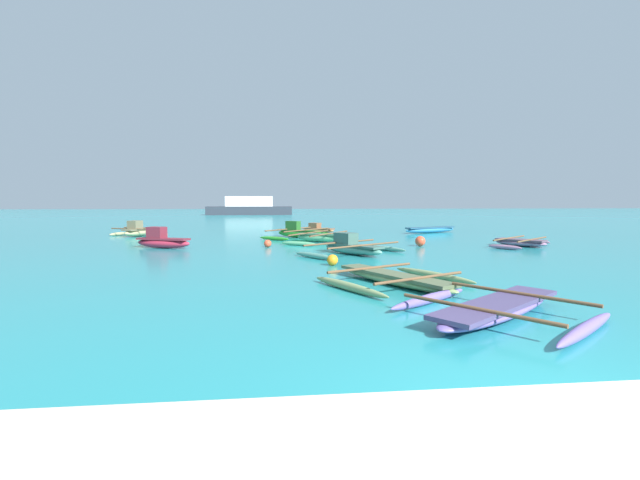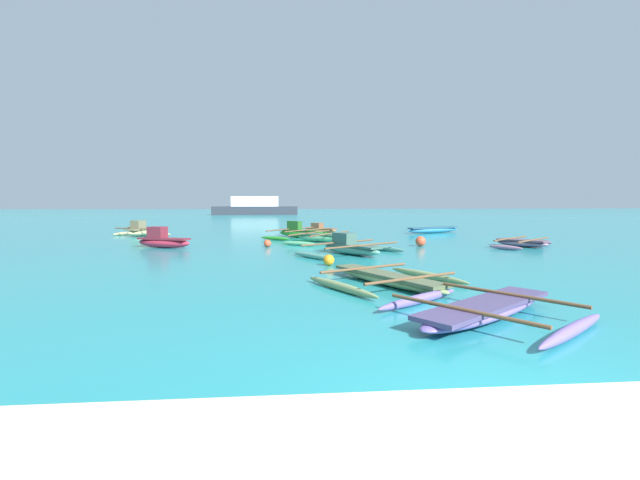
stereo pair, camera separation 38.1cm
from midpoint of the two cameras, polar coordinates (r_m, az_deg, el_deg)
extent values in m
plane|color=teal|center=(4.60, 32.37, -22.73)|extent=(240.00, 240.00, 0.00)
ellipsoid|color=#BF7644|center=(28.93, 0.49, 1.31)|extent=(2.27, 2.12, 0.31)
cube|color=brown|center=(28.92, 0.49, 1.54)|extent=(2.11, 1.97, 0.08)
cube|color=brown|center=(29.10, 0.00, 1.97)|extent=(0.88, 0.87, 0.34)
ellipsoid|color=gray|center=(22.01, 25.80, -0.37)|extent=(2.10, 2.32, 0.34)
cube|color=#5C4557|center=(22.00, 25.81, -0.04)|extent=(1.96, 2.15, 0.08)
cylinder|color=brown|center=(21.83, 27.08, 0.03)|extent=(2.86, 2.33, 0.07)
cylinder|color=brown|center=(22.18, 24.57, 0.20)|extent=(2.86, 2.33, 0.07)
ellipsoid|color=gray|center=(23.72, 27.32, -0.24)|extent=(1.07, 1.26, 0.20)
ellipsoid|color=gray|center=(20.34, 24.00, -0.91)|extent=(1.07, 1.26, 0.20)
ellipsoid|color=#6F5AA6|center=(8.42, 22.48, -8.63)|extent=(3.59, 2.97, 0.29)
cube|color=#4A3E68|center=(8.39, 22.50, -7.94)|extent=(3.32, 2.76, 0.08)
cylinder|color=brown|center=(9.16, 24.92, -6.57)|extent=(1.75, 2.32, 0.07)
cylinder|color=brown|center=(7.62, 19.62, -8.69)|extent=(1.75, 2.32, 0.07)
ellipsoid|color=#6F5AA6|center=(9.11, 14.36, -7.63)|extent=(2.20, 1.71, 0.20)
ellipsoid|color=#6F5AA6|center=(7.94, 31.85, -10.16)|extent=(2.20, 1.71, 0.20)
ellipsoid|color=#B4263D|center=(20.55, -19.60, -0.35)|extent=(2.73, 1.63, 0.45)
cube|color=maroon|center=(20.53, -19.61, 0.17)|extent=(2.52, 1.52, 0.08)
cube|color=maroon|center=(20.72, -20.38, 0.99)|extent=(0.90, 0.77, 0.50)
ellipsoid|color=#569684|center=(16.99, 4.78, -1.26)|extent=(2.29, 2.91, 0.40)
cube|color=#3C5F55|center=(16.97, 4.78, -0.72)|extent=(2.13, 2.70, 0.08)
cube|color=#3C5F55|center=(17.23, 3.90, 0.24)|extent=(0.96, 1.03, 0.44)
cylinder|color=brown|center=(16.48, 6.46, -0.70)|extent=(3.24, 2.26, 0.07)
cylinder|color=brown|center=(17.47, 3.21, -0.34)|extent=(3.24, 2.26, 0.07)
ellipsoid|color=#569684|center=(18.40, 9.13, -1.12)|extent=(1.44, 1.97, 0.20)
ellipsoid|color=#569684|center=(15.72, -0.32, -2.12)|extent=(1.44, 1.97, 0.20)
ellipsoid|color=teal|center=(29.46, 15.20, 1.29)|extent=(4.09, 2.13, 0.40)
cube|color=navy|center=(29.45, 15.21, 1.60)|extent=(3.78, 1.98, 0.08)
ellipsoid|color=green|center=(24.92, -2.32, 0.85)|extent=(2.54, 2.32, 0.45)
cube|color=#245D22|center=(24.90, -2.32, 1.28)|extent=(2.35, 2.15, 0.08)
cube|color=#245D22|center=(25.12, -2.98, 1.97)|extent=(0.89, 0.86, 0.50)
cylinder|color=brown|center=(24.49, -1.10, 1.36)|extent=(2.82, 3.18, 0.07)
cylinder|color=brown|center=(25.32, -3.49, 1.48)|extent=(2.82, 3.18, 0.07)
ellipsoid|color=green|center=(26.58, 0.51, 0.86)|extent=(1.69, 1.52, 0.20)
ellipsoid|color=green|center=(23.34, -5.54, 0.23)|extent=(1.69, 1.52, 0.20)
ellipsoid|color=#5DB179|center=(22.16, 0.52, 0.30)|extent=(2.49, 1.92, 0.43)
cube|color=#406E4F|center=(22.14, 0.52, 0.75)|extent=(2.30, 1.78, 0.08)
cylinder|color=brown|center=(21.86, 1.88, 0.85)|extent=(2.41, 3.54, 0.07)
cylinder|color=brown|center=(22.43, -0.81, 0.96)|extent=(2.41, 3.54, 0.07)
ellipsoid|color=#5DB179|center=(24.03, 2.92, 0.39)|extent=(1.72, 1.25, 0.20)
ellipsoid|color=#5DB179|center=(20.35, -2.32, -0.47)|extent=(1.72, 1.25, 0.20)
ellipsoid|color=#849C62|center=(10.98, 9.90, -5.16)|extent=(2.41, 3.87, 0.28)
cube|color=#556242|center=(10.96, 9.91, -4.64)|extent=(2.24, 3.57, 0.08)
cylinder|color=brown|center=(10.31, 13.27, -4.98)|extent=(2.57, 1.36, 0.07)
cylinder|color=brown|center=(11.63, 6.94, -3.74)|extent=(2.57, 1.36, 0.07)
ellipsoid|color=#849C62|center=(11.97, 15.01, -4.60)|extent=(1.45, 2.58, 0.20)
ellipsoid|color=#849C62|center=(10.11, 3.83, -6.22)|extent=(1.45, 2.58, 0.20)
ellipsoid|color=tan|center=(28.13, -22.31, 0.97)|extent=(1.64, 2.33, 0.45)
cube|color=#6C674B|center=(28.12, -22.33, 1.35)|extent=(1.54, 2.16, 0.08)
cube|color=#6C674B|center=(27.90, -22.73, 1.90)|extent=(0.86, 0.84, 0.50)
cylinder|color=brown|center=(28.48, -21.65, 1.53)|extent=(2.88, 1.41, 0.07)
cylinder|color=brown|center=(27.75, -23.03, 1.40)|extent=(2.88, 1.41, 0.07)
ellipsoid|color=tan|center=(29.23, -24.58, 0.78)|extent=(0.76, 1.32, 0.20)
ellipsoid|color=tan|center=(27.10, -19.85, 0.63)|extent=(0.76, 1.32, 0.20)
sphere|color=orange|center=(14.00, 1.96, -2.68)|extent=(0.37, 0.37, 0.37)
sphere|color=#E54C2D|center=(20.57, 13.77, -0.16)|extent=(0.48, 0.48, 0.48)
sphere|color=#E54C2D|center=(19.75, -6.48, -0.46)|extent=(0.34, 0.34, 0.34)
cube|color=#2D333D|center=(68.25, -8.47, 3.89)|extent=(13.22, 2.91, 1.32)
cube|color=white|center=(68.24, -8.48, 5.12)|extent=(7.27, 2.47, 1.59)
camera|label=1|loc=(0.19, -89.47, 0.05)|focal=24.00mm
camera|label=2|loc=(0.19, 90.53, -0.05)|focal=24.00mm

